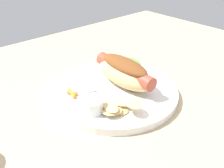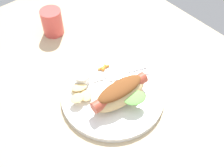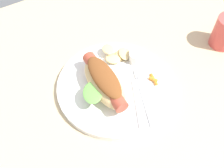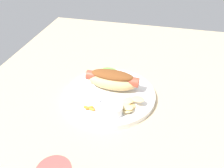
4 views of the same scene
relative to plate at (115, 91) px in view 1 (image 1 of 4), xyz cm
name	(u,v)px [view 1 (image 1 of 4)]	position (x,y,z in cm)	size (l,w,h in cm)	color
ground_plane	(119,95)	(-1.36, -0.21, -1.70)	(120.00, 90.00, 1.80)	tan
plate	(115,91)	(0.00, 0.00, 0.00)	(28.20, 28.20, 1.60)	white
hot_dog	(125,72)	(-2.97, 0.09, 3.98)	(10.80, 16.94, 6.07)	#DBB77A
sauce_ramekin	(93,105)	(8.85, 3.45, 2.15)	(4.12, 4.12, 2.70)	white
fork	(82,81)	(3.84, -7.19, 1.00)	(6.89, 15.53, 0.40)	silver
knife	(88,78)	(1.71, -7.72, 0.98)	(13.02, 1.40, 0.36)	silver
chips_pile	(119,107)	(5.18, 6.90, 1.88)	(8.15, 7.31, 2.53)	#E4C27D
carrot_garnish	(72,93)	(8.67, -4.16, 1.22)	(1.78, 3.49, 0.91)	orange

